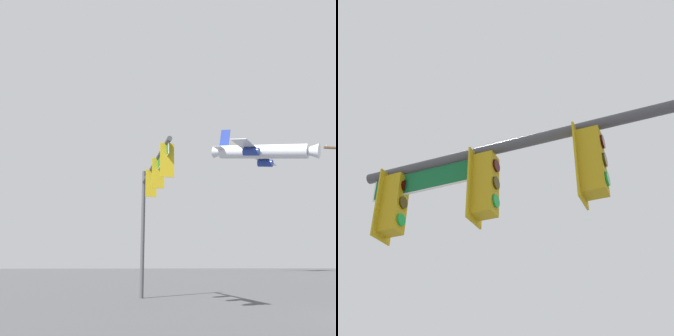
{
  "view_description": "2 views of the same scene",
  "coord_description": "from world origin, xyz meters",
  "views": [
    {
      "loc": [
        8.43,
        -9.37,
        1.53
      ],
      "look_at": [
        -6.4,
        -6.8,
        6.04
      ],
      "focal_mm": 35.0,
      "sensor_mm": 36.0,
      "label": 1
    },
    {
      "loc": [
        -7.94,
        -1.64,
        1.48
      ],
      "look_at": [
        -4.2,
        -9.47,
        6.78
      ],
      "focal_mm": 50.0,
      "sensor_mm": 36.0,
      "label": 2
    }
  ],
  "objects": [
    {
      "name": "airplane",
      "position": [
        -81.69,
        36.3,
        35.69
      ],
      "size": [
        26.91,
        27.81,
        15.59
      ],
      "color": "silver"
    },
    {
      "name": "signal_pole_near",
      "position": [
        -5.94,
        -7.59,
        4.88
      ],
      "size": [
        6.62,
        0.67,
        6.51
      ],
      "color": "#47474C",
      "rests_on": "ground_plane"
    }
  ]
}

